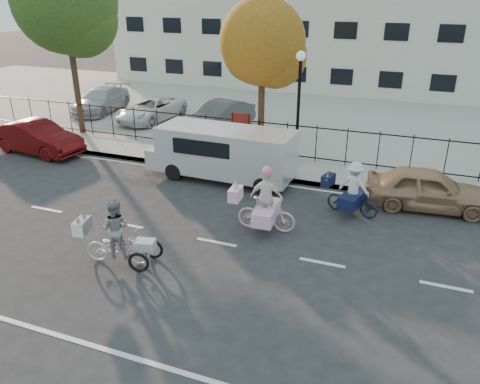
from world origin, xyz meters
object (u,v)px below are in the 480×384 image
at_px(gold_sedan, 428,189).
at_px(lot_car_a, 101,100).
at_px(unicorn_bike, 265,207).
at_px(white_van, 223,152).
at_px(lot_car_c, 220,116).
at_px(pedestrian, 188,138).
at_px(red_sedan, 38,138).
at_px(bull_bike, 352,194).
at_px(lot_car_b, 151,109).
at_px(zebra_trike, 117,239).
at_px(lamppost, 299,88).

relative_size(gold_sedan, lot_car_a, 0.89).
xyz_separation_m(unicorn_bike, white_van, (-2.69, 3.30, 0.33)).
bearing_deg(unicorn_bike, lot_car_a, 48.11).
bearing_deg(lot_car_c, lot_car_a, -172.23).
relative_size(unicorn_bike, pedestrian, 1.15).
height_order(white_van, red_sedan, white_van).
relative_size(bull_bike, pedestrian, 1.11).
bearing_deg(unicorn_bike, lot_car_b, 40.85).
bearing_deg(bull_bike, gold_sedan, -46.29).
xyz_separation_m(zebra_trike, lot_car_b, (-6.31, 12.29, 0.06)).
distance_m(bull_bike, lot_car_a, 17.11).
distance_m(zebra_trike, pedestrian, 7.82).
relative_size(lamppost, bull_bike, 2.26).
height_order(zebra_trike, lot_car_a, zebra_trike).
distance_m(lamppost, pedestrian, 4.84).
xyz_separation_m(lamppost, lot_car_a, (-12.41, 4.35, -2.32)).
height_order(gold_sedan, lot_car_c, lot_car_c).
bearing_deg(bull_bike, lot_car_c, 60.55).
height_order(white_van, lot_car_b, white_van).
distance_m(red_sedan, gold_sedan, 15.72).
bearing_deg(lot_car_b, unicorn_bike, -38.11).
distance_m(bull_bike, gold_sedan, 2.56).
xyz_separation_m(lot_car_b, lot_car_c, (4.04, -0.30, 0.08)).
xyz_separation_m(red_sedan, lot_car_c, (6.05, 5.72, 0.14)).
distance_m(lot_car_b, lot_car_c, 4.06).
distance_m(white_van, gold_sedan, 7.13).
height_order(red_sedan, lot_car_c, lot_car_c).
bearing_deg(bull_bike, pedestrian, 83.46).
distance_m(red_sedan, lot_car_c, 8.33).
distance_m(unicorn_bike, white_van, 4.27).
bearing_deg(red_sedan, zebra_trike, -120.57).
xyz_separation_m(red_sedan, pedestrian, (6.53, 1.33, 0.33)).
height_order(zebra_trike, white_van, white_van).
relative_size(unicorn_bike, red_sedan, 0.48).
bearing_deg(lot_car_b, white_van, -35.25).
relative_size(pedestrian, lot_car_a, 0.39).
distance_m(lamppost, unicorn_bike, 6.10).
xyz_separation_m(zebra_trike, bull_bike, (5.19, 5.07, 0.00)).
distance_m(lamppost, bull_bike, 5.13).
bearing_deg(lamppost, white_van, -133.23).
xyz_separation_m(bull_bike, red_sedan, (-13.51, 1.20, -0.00)).
relative_size(zebra_trike, pedestrian, 1.21).
xyz_separation_m(zebra_trike, red_sedan, (-8.32, 6.28, 0.00)).
relative_size(white_van, lot_car_c, 1.33).
distance_m(zebra_trike, white_van, 6.38).
bearing_deg(pedestrian, unicorn_bike, 134.76).
bearing_deg(lot_car_a, lamppost, -25.56).
height_order(lamppost, lot_car_b, lamppost).
bearing_deg(unicorn_bike, gold_sedan, -57.62).
height_order(zebra_trike, lot_car_c, zebra_trike).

